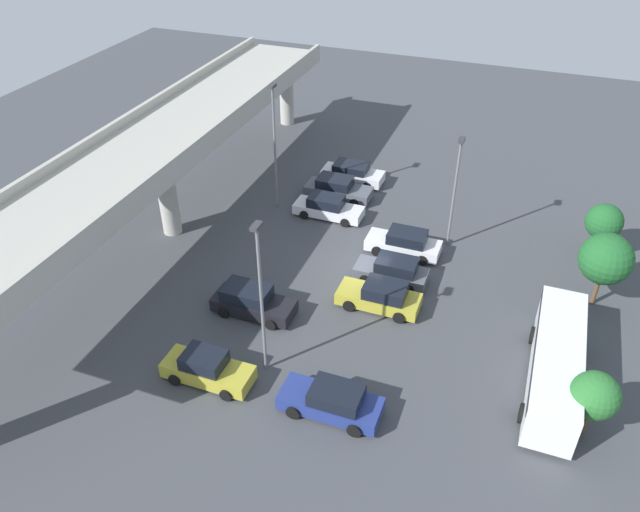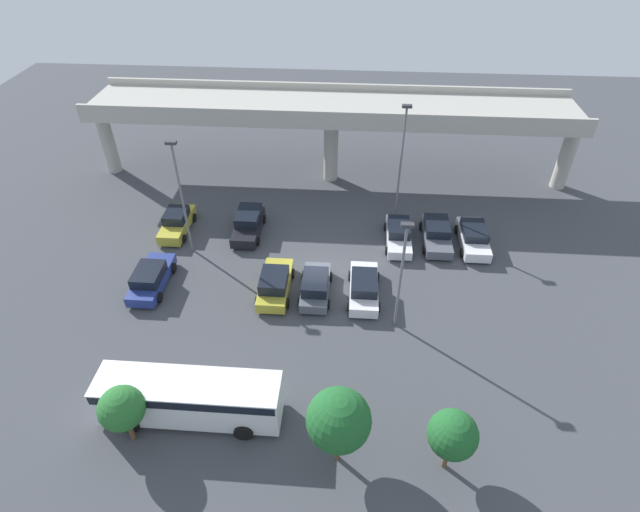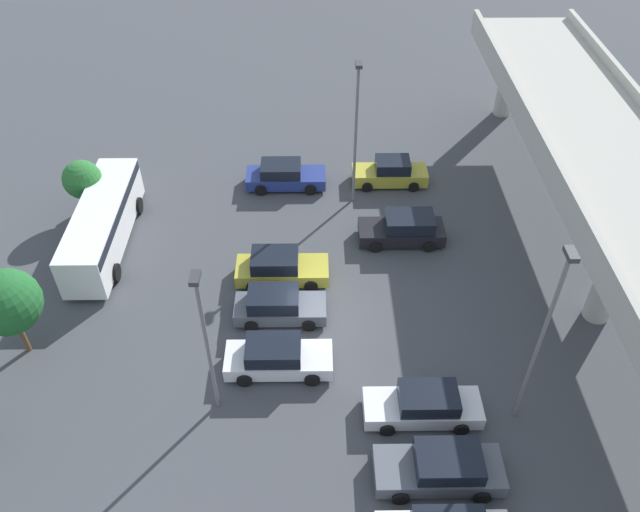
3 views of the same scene
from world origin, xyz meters
TOP-DOWN VIEW (x-y plane):
  - ground_plane at (0.00, 0.00)m, footprint 86.81×86.81m
  - highway_overpass at (0.00, 13.68)m, footprint 40.98×6.40m
  - parked_car_0 at (-11.06, -1.72)m, footprint 2.14×4.81m
  - parked_car_1 at (-5.78, 4.96)m, footprint 2.13×4.65m
  - parked_car_2 at (-2.78, -1.69)m, footprint 2.13×4.71m
  - parked_car_3 at (-0.13, -1.69)m, footprint 2.03×4.38m
  - parked_car_4 at (3.02, -1.60)m, footprint 2.07×4.73m
  - parked_car_5 at (8.38, 4.79)m, footprint 2.15×4.87m
  - parked_car_6 at (11.03, 4.52)m, footprint 2.11×4.70m
  - parked_car_7 at (-11.26, 4.75)m, footprint 1.97×4.56m
  - parked_car_8 at (5.57, 4.52)m, footprint 1.98×4.85m
  - shuttle_bus at (-5.64, -11.24)m, footprint 9.16×2.55m
  - lamp_post_near_aisle at (5.56, 8.38)m, footprint 0.70×0.35m
  - lamp_post_mid_lot at (-9.52, 2.40)m, footprint 0.70×0.35m
  - lamp_post_by_overpass at (4.95, -4.06)m, footprint 0.70×0.35m
  - tree_front_left at (-8.25, -12.79)m, footprint 2.17×2.17m
  - tree_front_right at (1.83, -13.09)m, footprint 2.93×2.93m
  - tree_front_far_right at (6.86, -13.12)m, footprint 2.27×2.27m

SIDE VIEW (x-z plane):
  - ground_plane at x=0.00m, z-range 0.00..0.00m
  - parked_car_8 at x=5.57m, z-range -0.06..1.48m
  - parked_car_6 at x=11.03m, z-range -0.03..1.48m
  - parked_car_5 at x=8.38m, z-range -0.05..1.50m
  - parked_car_0 at x=-11.06m, z-range -0.05..1.52m
  - parked_car_3 at x=-0.13m, z-range -0.05..1.52m
  - parked_car_4 at x=3.02m, z-range -0.05..1.54m
  - parked_car_7 at x=-11.26m, z-range -0.08..1.59m
  - parked_car_2 at x=-2.78m, z-range -0.06..1.57m
  - parked_car_1 at x=-5.78m, z-range -0.05..1.63m
  - shuttle_bus at x=-5.64m, z-range 0.26..2.85m
  - tree_front_left at x=-8.25m, z-range 0.68..4.25m
  - tree_front_far_right at x=6.86m, z-range 0.73..4.49m
  - tree_front_right at x=1.83m, z-range 0.82..5.42m
  - lamp_post_by_overpass at x=4.95m, z-range 0.68..8.21m
  - lamp_post_mid_lot at x=-9.52m, z-range 0.70..9.32m
  - lamp_post_near_aisle at x=5.56m, z-range 0.70..9.75m
  - highway_overpass at x=0.00m, z-range 2.42..9.91m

